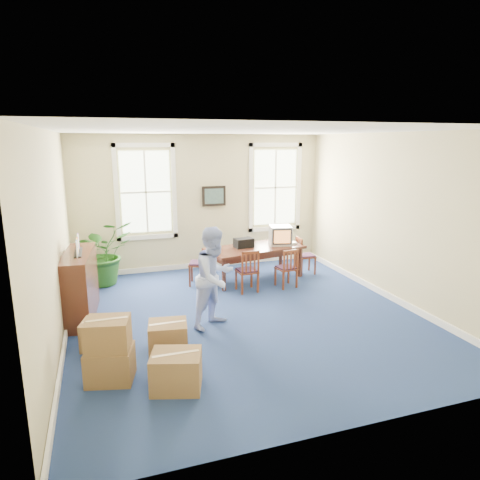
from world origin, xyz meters
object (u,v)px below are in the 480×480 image
object	(u,v)px
chair_near_left	(247,270)
cardboard_boxes	(126,342)
potted_plant	(103,253)
crt_tv	(280,235)
conference_table	(255,263)
credenza	(80,284)
man	(215,277)

from	to	relation	value
chair_near_left	cardboard_boxes	bearing A→B (deg)	41.84
potted_plant	crt_tv	bearing A→B (deg)	-9.50
conference_table	credenza	size ratio (longest dim) A/B	1.37
conference_table	cardboard_boxes	bearing A→B (deg)	-143.52
crt_tv	potted_plant	world-z (taller)	potted_plant
conference_table	man	size ratio (longest dim) A/B	1.27
conference_table	man	distance (m)	2.68
potted_plant	cardboard_boxes	bearing A→B (deg)	-86.89
credenza	potted_plant	bearing A→B (deg)	82.29
conference_table	man	bearing A→B (deg)	-135.67
man	credenza	distance (m)	2.42
credenza	cardboard_boxes	size ratio (longest dim) A/B	1.01
credenza	cardboard_boxes	bearing A→B (deg)	-68.28
chair_near_left	potted_plant	size ratio (longest dim) A/B	0.65
chair_near_left	man	world-z (taller)	man
conference_table	credenza	bearing A→B (deg)	-174.40
conference_table	crt_tv	world-z (taller)	crt_tv
chair_near_left	cardboard_boxes	size ratio (longest dim) A/B	0.58
crt_tv	potted_plant	distance (m)	3.93
crt_tv	credenza	world-z (taller)	credenza
conference_table	man	world-z (taller)	man
crt_tv	cardboard_boxes	distance (m)	4.97
potted_plant	chair_near_left	bearing A→B (deg)	-27.16
man	cardboard_boxes	world-z (taller)	man
conference_table	potted_plant	size ratio (longest dim) A/B	1.55
conference_table	chair_near_left	size ratio (longest dim) A/B	2.40
chair_near_left	conference_table	bearing A→B (deg)	-123.84
crt_tv	cardboard_boxes	world-z (taller)	crt_tv
man	potted_plant	bearing A→B (deg)	87.53
crt_tv	chair_near_left	bearing A→B (deg)	-130.62
man	potted_plant	world-z (taller)	man
chair_near_left	man	size ratio (longest dim) A/B	0.53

